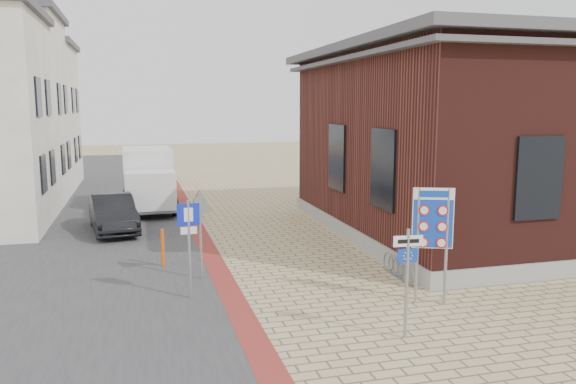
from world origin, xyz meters
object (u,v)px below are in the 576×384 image
parking_sign (189,232)px  essen_sign (407,267)px  box_truck (148,179)px  bollard (163,248)px  border_sign (433,221)px  sedan (113,213)px

parking_sign → essen_sign: bearing=-44.7°
box_truck → bollard: 9.51m
border_sign → box_truck: bearing=134.3°
border_sign → essen_sign: bearing=-110.7°
box_truck → essen_sign: box_truck is taller
parking_sign → bollard: 3.23m
parking_sign → bollard: bearing=96.1°
sedan → box_truck: size_ratio=0.79×
sedan → bollard: size_ratio=3.74×
essen_sign → parking_sign: (-3.99, 3.50, 0.17)m
border_sign → parking_sign: border_sign is taller
bollard → sedan: bearing=106.6°
border_sign → bollard: 7.83m
sedan → bollard: sedan is taller
box_truck → essen_sign: bearing=-74.6°
sedan → border_sign: bearing=-61.5°
parking_sign → bollard: parking_sign is taller
essen_sign → bollard: (-4.50, 6.50, -0.92)m
border_sign → bollard: (-6.00, 4.82, -1.45)m
box_truck → bollard: box_truck is taller
essen_sign → parking_sign: size_ratio=0.93×
sedan → parking_sign: size_ratio=1.72×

